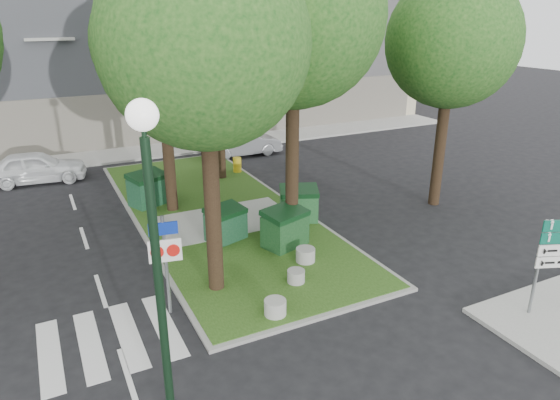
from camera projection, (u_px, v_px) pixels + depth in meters
ground at (305, 322)px, 12.93m from camera, size 120.00×120.00×0.00m
median_island at (217, 212)px, 19.80m from camera, size 6.00×16.00×0.12m
median_kerb at (217, 213)px, 19.80m from camera, size 6.30×16.30×0.10m
building_sidewalk at (145, 152)px, 28.36m from camera, size 42.00×3.00×0.12m
zebra_crossing at (146, 330)px, 12.60m from camera, size 5.00×3.00×0.01m
apartment_building at (107, 4)px, 31.81m from camera, size 41.00×12.00×16.00m
tree_median_near_left at (206, 21)px, 11.88m from camera, size 5.20×5.20×10.53m
tree_median_mid at (160, 28)px, 17.64m from camera, size 4.80×4.80×9.99m
tree_street_right at (454, 27)px, 18.50m from camera, size 5.00×5.00×10.06m
dumpster_a at (148, 189)px, 20.28m from camera, size 1.77×1.53×1.37m
dumpster_b at (226, 224)px, 17.15m from camera, size 1.52×1.27×1.22m
dumpster_c at (285, 228)px, 16.67m from camera, size 1.69×1.41×1.35m
dumpster_d at (299, 204)px, 18.78m from camera, size 1.70×1.47×1.32m
bollard_left at (275, 307)px, 12.98m from camera, size 0.58×0.58×0.42m
bollard_right at (305, 255)px, 15.75m from camera, size 0.61×0.61×0.44m
bollard_mid at (296, 276)px, 14.55m from camera, size 0.52×0.52×0.37m
litter_bin at (237, 165)px, 24.53m from camera, size 0.41×0.41×0.72m
street_lamp at (155, 241)px, 8.27m from camera, size 0.50×0.50×6.33m
traffic_sign_pole at (165, 252)px, 12.71m from camera, size 0.83×0.20×2.80m
car_white at (36, 167)px, 23.23m from camera, size 4.55×2.26×1.49m
car_silver at (242, 143)px, 27.62m from camera, size 4.34×1.57×1.42m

